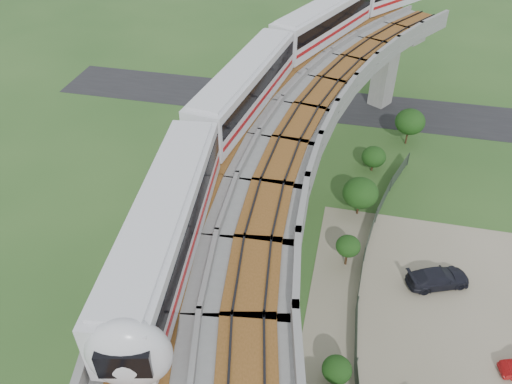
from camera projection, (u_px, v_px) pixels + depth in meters
ground at (241, 290)px, 37.17m from camera, size 160.00×160.00×0.00m
dirt_lot at (438, 348)px, 33.20m from camera, size 18.00×26.00×0.04m
asphalt_road at (302, 102)px, 60.13m from camera, size 60.00×8.00×0.03m
viaduct at (299, 204)px, 30.89m from camera, size 19.58×73.98×11.40m
metro_train at (309, 57)px, 40.44m from camera, size 19.61×59.37×3.64m
fence at (376, 306)px, 35.01m from camera, size 3.87×38.73×1.50m
tree_0 at (410, 122)px, 51.36m from camera, size 3.06×3.06×3.94m
tree_1 at (374, 157)px, 48.13m from camera, size 2.33×2.33×2.61m
tree_2 at (360, 193)px, 42.57m from camera, size 3.07×3.07×3.63m
tree_3 at (348, 246)px, 37.99m from camera, size 1.90×1.90×2.80m
tree_4 at (337, 370)px, 30.29m from camera, size 1.85×1.85×2.30m
car_dark at (438, 278)px, 37.14m from camera, size 5.11×3.59×1.37m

